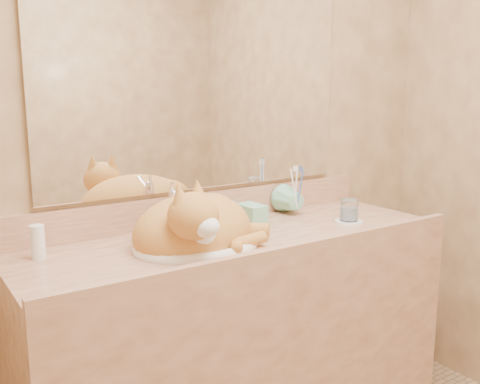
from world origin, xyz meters
TOP-DOWN VIEW (x-y plane):
  - wall_back at (0.00, 1.00)m, footprint 2.40×0.02m
  - vanity_counter at (0.00, 0.72)m, footprint 1.60×0.55m
  - mirror at (0.00, 0.99)m, footprint 1.30×0.02m
  - sink_basin at (-0.19, 0.70)m, footprint 0.49×0.43m
  - faucet at (-0.19, 0.87)m, footprint 0.07×0.13m
  - cat at (-0.19, 0.70)m, footprint 0.55×0.50m
  - soap_dispenser at (0.14, 0.80)m, footprint 0.08×0.09m
  - toothbrush_cup at (0.37, 0.85)m, footprint 0.13×0.13m
  - toothbrushes at (0.37, 0.85)m, footprint 0.04×0.04m
  - saucer at (0.47, 0.65)m, footprint 0.11×0.11m
  - water_glass at (0.47, 0.65)m, footprint 0.07×0.07m
  - lotion_bottle at (-0.67, 0.87)m, footprint 0.05×0.05m

SIDE VIEW (x-z plane):
  - vanity_counter at x=0.00m, z-range 0.00..0.85m
  - saucer at x=0.47m, z-range 0.85..0.86m
  - water_glass at x=0.47m, z-range 0.86..0.94m
  - lotion_bottle at x=-0.67m, z-range 0.85..0.96m
  - toothbrush_cup at x=0.37m, z-range 0.85..0.96m
  - sink_basin at x=-0.19m, z-range 0.85..0.99m
  - cat at x=-0.19m, z-range 0.80..1.06m
  - soap_dispenser at x=0.14m, z-range 0.85..1.02m
  - faucet at x=-0.19m, z-range 0.85..1.03m
  - toothbrushes at x=0.37m, z-range 0.87..1.09m
  - wall_back at x=0.00m, z-range 0.00..2.50m
  - mirror at x=0.00m, z-range 0.99..1.79m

